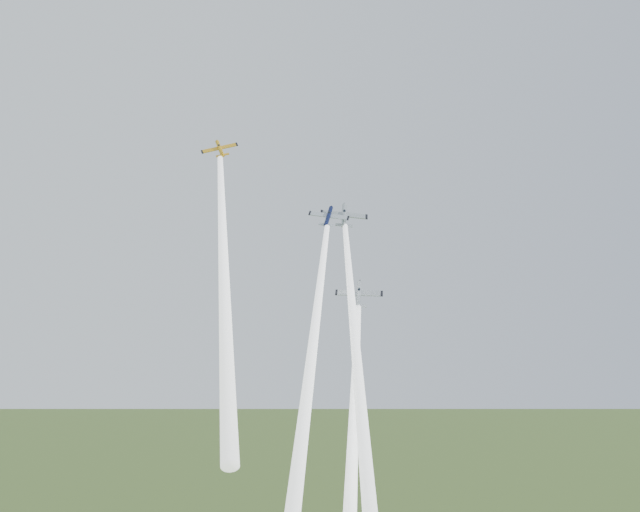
{
  "coord_description": "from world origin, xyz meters",
  "views": [
    {
      "loc": [
        -40.83,
        -134.14,
        76.68
      ],
      "look_at": [
        0.0,
        -6.0,
        92.0
      ],
      "focal_mm": 45.0,
      "sensor_mm": 36.0,
      "label": 1
    }
  ],
  "objects_px": {
    "plane_navy": "(328,216)",
    "plane_silver_right": "(344,216)",
    "plane_silver_low": "(359,294)",
    "plane_yellow": "(220,149)"
  },
  "relations": [
    {
      "from": "plane_navy",
      "to": "plane_silver_right",
      "type": "bearing_deg",
      "value": 40.37
    },
    {
      "from": "plane_navy",
      "to": "plane_silver_low",
      "type": "xyz_separation_m",
      "value": [
        1.91,
        -10.46,
        -14.79
      ]
    },
    {
      "from": "plane_yellow",
      "to": "plane_navy",
      "type": "xyz_separation_m",
      "value": [
        20.11,
        0.35,
        -10.96
      ]
    },
    {
      "from": "plane_yellow",
      "to": "plane_navy",
      "type": "relative_size",
      "value": 0.88
    },
    {
      "from": "plane_yellow",
      "to": "plane_silver_right",
      "type": "height_order",
      "value": "plane_yellow"
    },
    {
      "from": "plane_silver_right",
      "to": "plane_yellow",
      "type": "bearing_deg",
      "value": -161.12
    },
    {
      "from": "plane_yellow",
      "to": "plane_silver_low",
      "type": "relative_size",
      "value": 0.81
    },
    {
      "from": "plane_silver_right",
      "to": "plane_silver_low",
      "type": "relative_size",
      "value": 1.09
    },
    {
      "from": "plane_navy",
      "to": "plane_silver_right",
      "type": "distance_m",
      "value": 3.57
    },
    {
      "from": "plane_silver_right",
      "to": "plane_silver_low",
      "type": "distance_m",
      "value": 19.15
    }
  ]
}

